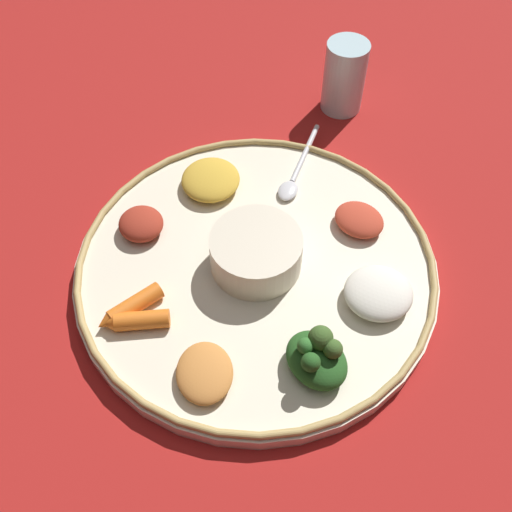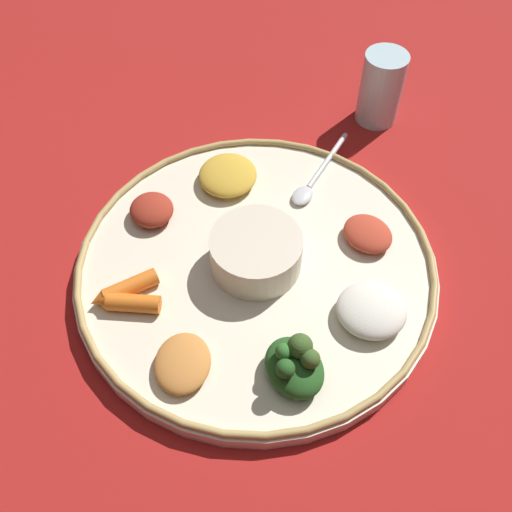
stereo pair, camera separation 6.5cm
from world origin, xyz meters
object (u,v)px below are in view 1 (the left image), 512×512
Objects in this scene: center_bowl at (256,251)px; spoon at (295,174)px; greens_pile at (317,357)px; carrot_near_spoon at (131,307)px; carrot_outer at (136,321)px; drinking_glass at (344,81)px.

spoon is (0.05, 0.14, -0.02)m from center_bowl.
greens_pile is (0.01, -0.27, 0.02)m from spoon.
carrot_near_spoon is at bearing 160.86° from greens_pile.
carrot_outer is (-0.18, 0.05, -0.01)m from greens_pile.
carrot_near_spoon is (-0.19, -0.20, 0.01)m from spoon.
drinking_glass is at bearing 55.84° from carrot_outer.
carrot_outer is (0.01, -0.02, 0.00)m from carrot_near_spoon.
center_bowl is at bearing -110.91° from spoon.
carrot_outer is (-0.13, -0.08, -0.01)m from center_bowl.
greens_pile is (0.06, -0.13, -0.00)m from center_bowl.
carrot_outer is at bearing -124.16° from drinking_glass.
center_bowl is 1.45× the size of carrot_near_spoon.
carrot_outer is at bearing -148.24° from center_bowl.
carrot_near_spoon is 0.97× the size of carrot_outer.
greens_pile reaches higher than carrot_outer.
drinking_glass is at bearing 80.63° from greens_pile.
greens_pile is 0.19m from carrot_outer.
carrot_outer is (-0.18, -0.22, 0.01)m from spoon.
greens_pile is at bearing -99.37° from drinking_glass.
carrot_outer is 0.71× the size of drinking_glass.
carrot_near_spoon is 0.02m from carrot_outer.
center_bowl is 1.41× the size of carrot_outer.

